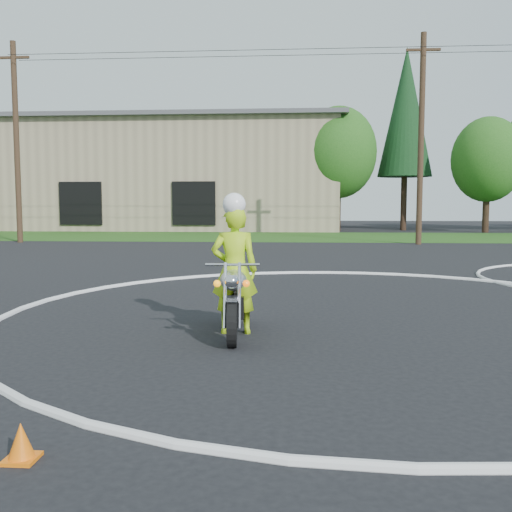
{
  "coord_description": "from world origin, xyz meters",
  "views": [
    {
      "loc": [
        -0.89,
        -7.1,
        1.97
      ],
      "look_at": [
        -1.57,
        2.31,
        1.1
      ],
      "focal_mm": 40.0,
      "sensor_mm": 36.0,
      "label": 1
    }
  ],
  "objects": [
    {
      "name": "grass_strip",
      "position": [
        0.0,
        27.0,
        0.01
      ],
      "size": [
        120.0,
        10.0,
        0.02
      ],
      "primitive_type": "cube",
      "color": "#1E4714",
      "rests_on": "ground"
    },
    {
      "name": "utility_poles",
      "position": [
        5.0,
        21.0,
        5.2
      ],
      "size": [
        41.6,
        1.12,
        10.0
      ],
      "color": "#473321",
      "rests_on": "ground"
    },
    {
      "name": "traffic_cones",
      "position": [
        2.07,
        2.87,
        0.14
      ],
      "size": [
        17.68,
        11.67,
        0.3
      ],
      "color": "orange",
      "rests_on": "ground"
    },
    {
      "name": "ground",
      "position": [
        0.0,
        0.0,
        0.0
      ],
      "size": [
        120.0,
        120.0,
        0.0
      ],
      "primitive_type": "plane",
      "color": "black",
      "rests_on": "ground"
    },
    {
      "name": "rider_primary_grp",
      "position": [
        -1.83,
        1.41,
        1.03
      ],
      "size": [
        0.74,
        0.52,
        2.13
      ],
      "rotation": [
        0.0,
        0.0,
        0.08
      ],
      "color": "#ACDD17",
      "rests_on": "ground"
    },
    {
      "name": "course_markings",
      "position": [
        2.17,
        4.35,
        0.01
      ],
      "size": [
        19.05,
        19.05,
        0.12
      ],
      "color": "silver",
      "rests_on": "ground"
    },
    {
      "name": "primary_motorcycle",
      "position": [
        -1.83,
        1.27,
        0.56
      ],
      "size": [
        0.76,
        2.19,
        1.15
      ],
      "rotation": [
        0.0,
        0.0,
        0.08
      ],
      "color": "black",
      "rests_on": "ground"
    },
    {
      "name": "warehouse",
      "position": [
        -18.0,
        39.99,
        4.16
      ],
      "size": [
        41.0,
        17.0,
        8.3
      ],
      "color": "tan",
      "rests_on": "ground"
    }
  ]
}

